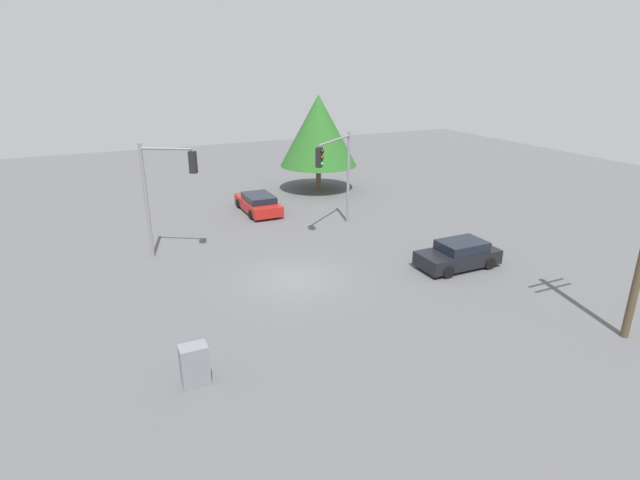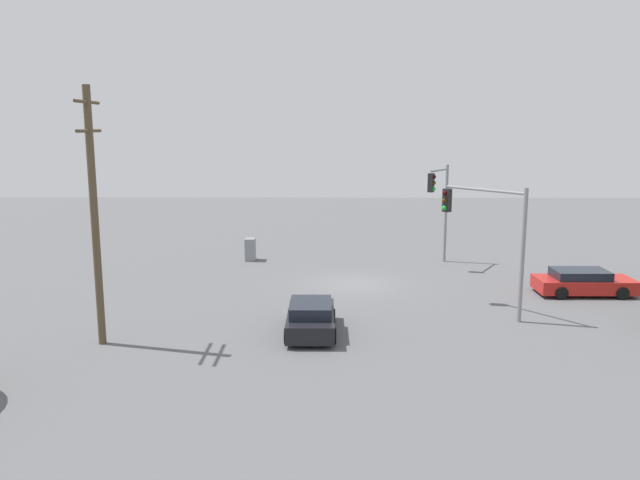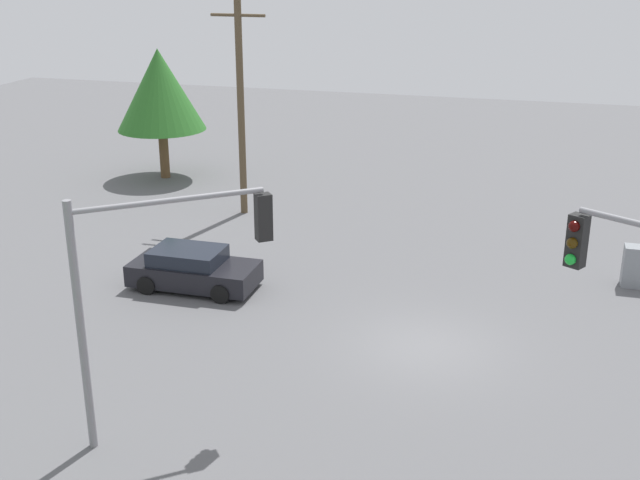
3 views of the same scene
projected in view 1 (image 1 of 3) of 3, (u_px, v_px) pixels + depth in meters
name	position (u px, v px, depth m)	size (l,w,h in m)	color
ground_plane	(295.00, 279.00, 23.15)	(80.00, 80.00, 0.00)	#5B5B5E
sedan_red	(258.00, 203.00, 33.11)	(2.05, 4.61, 1.22)	red
sedan_dark	(459.00, 255.00, 24.29)	(4.03, 1.95, 1.31)	black
traffic_signal_main	(337.00, 165.00, 28.46)	(3.45, 2.90, 5.61)	gray
traffic_signal_cross	(165.00, 182.00, 24.37)	(2.51, 1.60, 5.83)	gray
electrical_cabinet	(195.00, 365.00, 15.46)	(0.85, 0.60, 1.35)	gray
tree_far	(318.00, 131.00, 37.40)	(5.85, 5.85, 7.18)	brown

